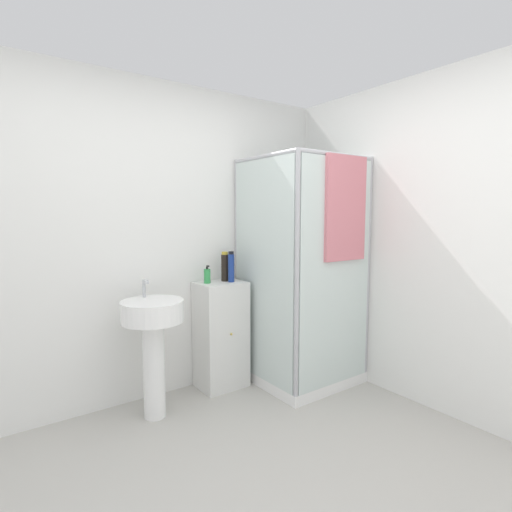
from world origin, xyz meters
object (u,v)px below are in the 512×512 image
soap_dispenser (207,276)px  sink (153,333)px  shampoo_bottle_tall_black (225,267)px  shampoo_bottle_blue (231,267)px

soap_dispenser → sink: bearing=-160.9°
shampoo_bottle_tall_black → soap_dispenser: bearing=-177.8°
sink → soap_dispenser: (0.55, 0.19, 0.34)m
soap_dispenser → shampoo_bottle_blue: size_ratio=0.58×
sink → shampoo_bottle_blue: bearing=9.6°
shampoo_bottle_tall_black → shampoo_bottle_blue: (0.02, -0.07, 0.00)m
shampoo_bottle_tall_black → shampoo_bottle_blue: 0.07m
soap_dispenser → shampoo_bottle_tall_black: bearing=2.2°
sink → soap_dispenser: soap_dispenser is taller
sink → shampoo_bottle_blue: shampoo_bottle_blue is taller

